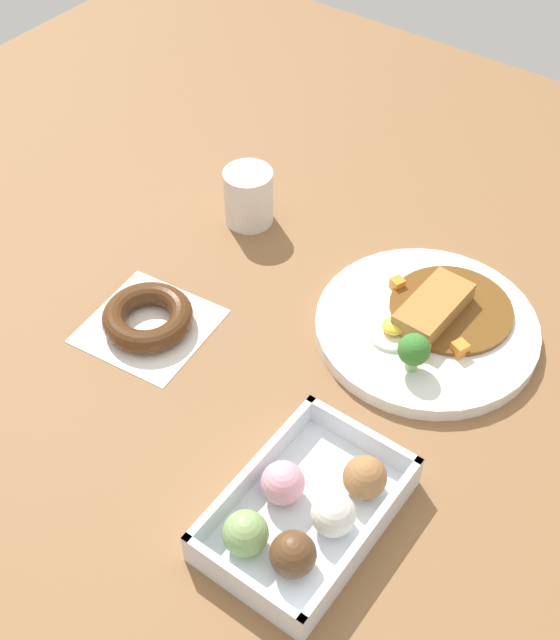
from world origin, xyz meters
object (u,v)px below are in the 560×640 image
Objects in this scene: chocolate_ring_donut at (148,318)px; curry_plate at (428,325)px; coffee_mug at (249,197)px; donut_box at (305,512)px.

curry_plate is at bearing -55.61° from chocolate_ring_donut.
curry_plate is at bearing -98.11° from coffee_mug.
coffee_mug reaches higher than curry_plate.
curry_plate is 0.30m from donut_box.
donut_box is 1.33× the size of chocolate_ring_donut.
coffee_mug is (0.04, 0.30, 0.03)m from curry_plate.
donut_box is at bearing -109.54° from chocolate_ring_donut.
donut_box reaches higher than chocolate_ring_donut.
donut_box is at bearing -135.64° from coffee_mug.
curry_plate reaches higher than chocolate_ring_donut.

